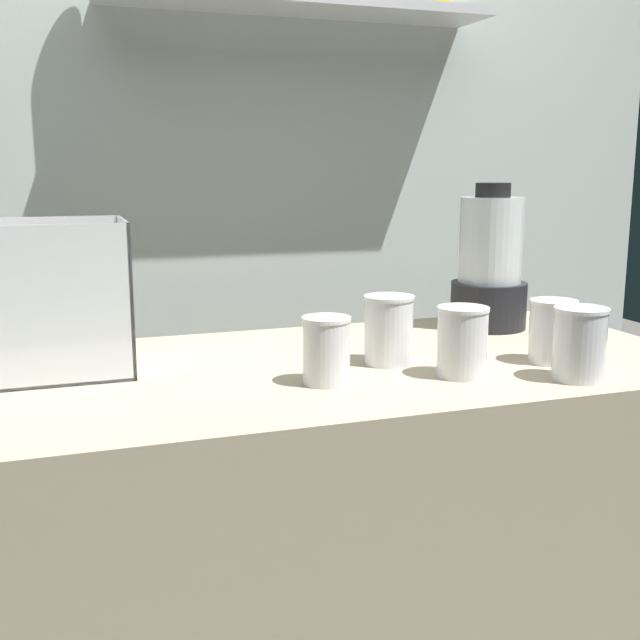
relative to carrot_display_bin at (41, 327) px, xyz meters
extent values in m
cube|color=tan|center=(0.47, -0.09, -0.53)|extent=(1.40, 0.64, 0.90)
cube|color=silver|center=(0.47, 0.68, 0.27)|extent=(2.60, 0.04, 2.50)
cube|color=silver|center=(0.64, 0.56, 0.65)|extent=(0.98, 0.20, 0.02)
cube|color=white|center=(0.01, 0.00, -0.08)|extent=(0.28, 0.20, 0.01)
cube|color=white|center=(0.01, -0.10, 0.05)|extent=(0.28, 0.01, 0.26)
cube|color=white|center=(0.01, 0.10, 0.05)|extent=(0.28, 0.01, 0.26)
cube|color=white|center=(0.14, 0.00, 0.05)|extent=(0.01, 0.20, 0.26)
cone|color=orange|center=(0.01, 0.00, -0.06)|extent=(0.13, 0.15, 0.03)
cone|color=orange|center=(-0.03, 0.00, -0.06)|extent=(0.07, 0.16, 0.03)
cone|color=orange|center=(0.00, 0.00, -0.06)|extent=(0.10, 0.17, 0.03)
cone|color=orange|center=(-0.02, 0.00, -0.05)|extent=(0.08, 0.17, 0.04)
cone|color=orange|center=(-0.03, 0.00, -0.02)|extent=(0.15, 0.13, 0.03)
cone|color=orange|center=(-0.02, 0.00, -0.02)|extent=(0.09, 0.15, 0.03)
cone|color=orange|center=(0.01, 0.00, -0.02)|extent=(0.12, 0.16, 0.03)
cylinder|color=black|center=(0.92, 0.09, -0.03)|extent=(0.16, 0.16, 0.10)
cylinder|color=silver|center=(0.92, 0.09, 0.11)|extent=(0.13, 0.13, 0.18)
cylinder|color=maroon|center=(0.92, 0.09, 0.04)|extent=(0.12, 0.12, 0.04)
cylinder|color=black|center=(0.92, 0.09, 0.22)|extent=(0.07, 0.07, 0.03)
cylinder|color=white|center=(0.44, -0.21, -0.03)|extent=(0.08, 0.08, 0.10)
cylinder|color=maroon|center=(0.44, -0.21, -0.05)|extent=(0.07, 0.07, 0.07)
cylinder|color=white|center=(0.44, -0.21, 0.03)|extent=(0.08, 0.08, 0.01)
cylinder|color=white|center=(0.58, -0.13, -0.02)|extent=(0.09, 0.09, 0.12)
cylinder|color=orange|center=(0.58, -0.13, -0.03)|extent=(0.08, 0.08, 0.10)
cylinder|color=white|center=(0.58, -0.13, 0.04)|extent=(0.09, 0.09, 0.01)
cylinder|color=white|center=(0.67, -0.25, -0.02)|extent=(0.08, 0.08, 0.11)
cylinder|color=red|center=(0.67, -0.25, -0.03)|extent=(0.08, 0.08, 0.10)
cylinder|color=white|center=(0.67, -0.25, 0.04)|extent=(0.09, 0.09, 0.01)
cylinder|color=white|center=(0.84, -0.33, -0.02)|extent=(0.09, 0.09, 0.12)
cylinder|color=red|center=(0.84, -0.33, -0.05)|extent=(0.08, 0.08, 0.06)
cylinder|color=white|center=(0.84, -0.33, 0.04)|extent=(0.09, 0.09, 0.01)
cylinder|color=white|center=(0.87, -0.21, -0.03)|extent=(0.08, 0.08, 0.11)
cylinder|color=maroon|center=(0.87, -0.21, -0.04)|extent=(0.07, 0.07, 0.09)
cylinder|color=white|center=(0.87, -0.21, 0.03)|extent=(0.08, 0.08, 0.01)
camera|label=1|loc=(0.03, -1.37, 0.27)|focal=43.63mm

